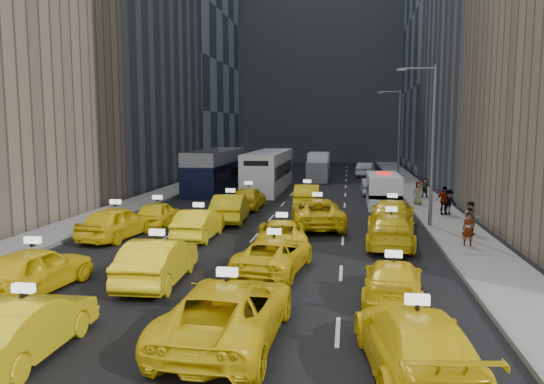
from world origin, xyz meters
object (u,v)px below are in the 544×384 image
Objects in this scene: nypd_van at (383,191)px; taxi_2 at (228,311)px; taxi_3 at (416,342)px; city_bus at (269,171)px; box_truck at (318,167)px; taxi_1 at (26,326)px; double_decker at (216,171)px; pedestrian_0 at (468,229)px.

taxi_2 is at bearing -101.77° from nypd_van.
taxi_3 is at bearing -91.18° from nypd_van.
city_bus reaches higher than taxi_2.
nypd_van is 18.55m from box_truck.
taxi_1 is 0.37× the size of double_decker.
nypd_van is 0.47× the size of double_decker.
box_truck reaches higher than taxi_2.
taxi_3 is at bearing -81.38° from box_truck.
taxi_2 is 3.84× the size of pedestrian_0.
taxi_2 is 0.44× the size of city_bus.
taxi_1 is 34.37m from double_decker.
nypd_van is at bearing 103.83° from pedestrian_0.
taxi_2 is at bearing -87.44° from box_truck.
double_decker reaches higher than box_truck.
nypd_van is 3.70× the size of pedestrian_0.
taxi_2 is at bearing -125.23° from pedestrian_0.
double_decker is (-3.86, 34.14, 1.00)m from taxi_1.
taxi_1 is 9.41m from taxi_3.
box_truck is 4.11× the size of pedestrian_0.
city_bus is at bearing -110.74° from box_truck.
nypd_van reaches higher than taxi_1.
city_bus is (4.64, 1.04, -0.04)m from double_decker.
taxi_2 is 1.10× the size of taxi_3.
city_bus is at bearing -81.25° from taxi_2.
taxi_2 is 14.85m from pedestrian_0.
pedestrian_0 is at bearing -134.71° from taxi_1.
taxi_3 is 0.44× the size of double_decker.
city_bus is at bearing 19.97° from double_decker.
box_truck is at bearing 57.21° from double_decker.
taxi_3 is (9.41, 0.30, 0.03)m from taxi_1.
box_truck is (4.69, 44.28, 0.66)m from taxi_1.
taxi_3 is at bearing -71.32° from city_bus.
pedestrian_0 is (3.99, 13.35, 0.14)m from taxi_3.
box_truck is at bearing 106.29° from pedestrian_0.
double_decker is 13.27m from box_truck.
taxi_3 reaches higher than taxi_1.
double_decker is at bearing -162.59° from city_bus.
box_truck is at bearing -96.32° from taxi_1.
taxi_2 reaches higher than taxi_1.
box_truck is at bearing -91.45° from taxi_3.
taxi_2 is at bearing -22.99° from taxi_3.
taxi_1 is at bearing -134.01° from pedestrian_0.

